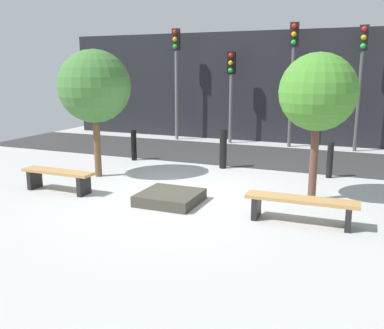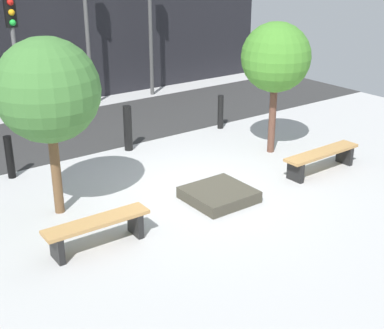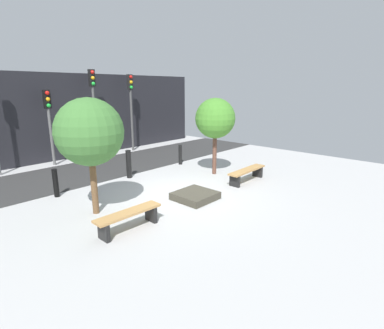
{
  "view_description": "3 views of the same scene",
  "coord_description": "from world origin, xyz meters",
  "px_view_note": "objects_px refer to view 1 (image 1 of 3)",
  "views": [
    {
      "loc": [
        3.58,
        -7.99,
        2.63
      ],
      "look_at": [
        0.19,
        0.2,
        0.67
      ],
      "focal_mm": 40.0,
      "sensor_mm": 36.0,
      "label": 1
    },
    {
      "loc": [
        -5.8,
        -7.55,
        4.4
      ],
      "look_at": [
        -0.17,
        0.13,
        0.56
      ],
      "focal_mm": 50.0,
      "sensor_mm": 36.0,
      "label": 2
    },
    {
      "loc": [
        -6.5,
        -6.29,
        3.36
      ],
      "look_at": [
        0.49,
        0.08,
        0.91
      ],
      "focal_mm": 28.0,
      "sensor_mm": 36.0,
      "label": 3
    }
  ],
  "objects_px": {
    "bench_left": "(58,176)",
    "traffic_light_mid_west": "(231,80)",
    "bollard_far_left": "(134,145)",
    "traffic_light_east": "(361,66)",
    "bench_right": "(301,205)",
    "tree_behind_right_bench": "(318,93)",
    "bollard_left": "(223,149)",
    "tree_behind_left_bench": "(94,87)",
    "traffic_light_west": "(176,65)",
    "planter_bed": "(170,197)",
    "bollard_center": "(330,160)",
    "traffic_light_mid_east": "(293,63)"
  },
  "relations": [
    {
      "from": "tree_behind_left_bench",
      "to": "traffic_light_mid_east",
      "type": "distance_m",
      "value": 7.18
    },
    {
      "from": "tree_behind_left_bench",
      "to": "traffic_light_west",
      "type": "height_order",
      "value": "traffic_light_west"
    },
    {
      "from": "planter_bed",
      "to": "traffic_light_mid_east",
      "type": "xyz_separation_m",
      "value": [
        1.08,
        7.44,
        2.74
      ]
    },
    {
      "from": "traffic_light_west",
      "to": "traffic_light_east",
      "type": "bearing_deg",
      "value": -0.0
    },
    {
      "from": "bench_right",
      "to": "tree_behind_right_bench",
      "type": "relative_size",
      "value": 0.65
    },
    {
      "from": "bollard_far_left",
      "to": "traffic_light_east",
      "type": "relative_size",
      "value": 0.22
    },
    {
      "from": "bench_left",
      "to": "planter_bed",
      "type": "height_order",
      "value": "bench_left"
    },
    {
      "from": "bench_left",
      "to": "traffic_light_east",
      "type": "height_order",
      "value": "traffic_light_east"
    },
    {
      "from": "traffic_light_east",
      "to": "traffic_light_mid_east",
      "type": "bearing_deg",
      "value": 179.99
    },
    {
      "from": "planter_bed",
      "to": "traffic_light_east",
      "type": "bearing_deg",
      "value": 66.49
    },
    {
      "from": "planter_bed",
      "to": "traffic_light_east",
      "type": "xyz_separation_m",
      "value": [
        3.24,
        7.44,
        2.64
      ]
    },
    {
      "from": "planter_bed",
      "to": "traffic_light_mid_west",
      "type": "bearing_deg",
      "value": 98.25
    },
    {
      "from": "bench_left",
      "to": "tree_behind_left_bench",
      "type": "xyz_separation_m",
      "value": [
        -0.0,
        1.52,
        1.89
      ]
    },
    {
      "from": "bench_left",
      "to": "tree_behind_right_bench",
      "type": "relative_size",
      "value": 0.58
    },
    {
      "from": "bollard_left",
      "to": "tree_behind_right_bench",
      "type": "bearing_deg",
      "value": -38.24
    },
    {
      "from": "bench_left",
      "to": "traffic_light_mid_west",
      "type": "xyz_separation_m",
      "value": [
        1.54,
        7.64,
        1.93
      ]
    },
    {
      "from": "bollard_left",
      "to": "bollard_far_left",
      "type": "bearing_deg",
      "value": 180.0
    },
    {
      "from": "bench_left",
      "to": "bollard_center",
      "type": "bearing_deg",
      "value": 34.48
    },
    {
      "from": "bench_right",
      "to": "bollard_center",
      "type": "xyz_separation_m",
      "value": [
        0.16,
        3.58,
        0.11
      ]
    },
    {
      "from": "bench_left",
      "to": "bench_right",
      "type": "relative_size",
      "value": 0.89
    },
    {
      "from": "planter_bed",
      "to": "traffic_light_mid_west",
      "type": "xyz_separation_m",
      "value": [
        -1.08,
        7.44,
        2.16
      ]
    },
    {
      "from": "bollard_far_left",
      "to": "planter_bed",
      "type": "bearing_deg",
      "value": -50.55
    },
    {
      "from": "bollard_far_left",
      "to": "traffic_light_west",
      "type": "relative_size",
      "value": 0.22
    },
    {
      "from": "bollard_far_left",
      "to": "bench_right",
      "type": "bearing_deg",
      "value": -33.54
    },
    {
      "from": "planter_bed",
      "to": "bench_right",
      "type": "bearing_deg",
      "value": -4.36
    },
    {
      "from": "bollard_far_left",
      "to": "traffic_light_east",
      "type": "height_order",
      "value": "traffic_light_east"
    },
    {
      "from": "traffic_light_west",
      "to": "bollard_far_left",
      "type": "bearing_deg",
      "value": -83.62
    },
    {
      "from": "traffic_light_west",
      "to": "tree_behind_right_bench",
      "type": "bearing_deg",
      "value": -46.28
    },
    {
      "from": "traffic_light_east",
      "to": "traffic_light_west",
      "type": "bearing_deg",
      "value": 180.0
    },
    {
      "from": "bollard_left",
      "to": "traffic_light_west",
      "type": "distance_m",
      "value": 5.67
    },
    {
      "from": "bench_left",
      "to": "traffic_light_east",
      "type": "relative_size",
      "value": 0.43
    },
    {
      "from": "bollard_left",
      "to": "bench_right",
      "type": "bearing_deg",
      "value": -53.81
    },
    {
      "from": "tree_behind_left_bench",
      "to": "traffic_light_mid_west",
      "type": "height_order",
      "value": "traffic_light_mid_west"
    },
    {
      "from": "bench_right",
      "to": "traffic_light_east",
      "type": "relative_size",
      "value": 0.48
    },
    {
      "from": "tree_behind_right_bench",
      "to": "bollard_left",
      "type": "relative_size",
      "value": 2.79
    },
    {
      "from": "tree_behind_right_bench",
      "to": "traffic_light_mid_east",
      "type": "distance_m",
      "value": 6.35
    },
    {
      "from": "bench_right",
      "to": "bollard_center",
      "type": "bearing_deg",
      "value": 86.46
    },
    {
      "from": "planter_bed",
      "to": "traffic_light_east",
      "type": "height_order",
      "value": "traffic_light_east"
    },
    {
      "from": "bollard_left",
      "to": "traffic_light_mid_west",
      "type": "bearing_deg",
      "value": 104.89
    },
    {
      "from": "traffic_light_west",
      "to": "traffic_light_east",
      "type": "distance_m",
      "value": 6.48
    },
    {
      "from": "bench_right",
      "to": "bollard_left",
      "type": "bearing_deg",
      "value": 125.25
    },
    {
      "from": "tree_behind_right_bench",
      "to": "bollard_left",
      "type": "distance_m",
      "value": 3.73
    },
    {
      "from": "planter_bed",
      "to": "tree_behind_left_bench",
      "type": "bearing_deg",
      "value": 153.33
    },
    {
      "from": "tree_behind_right_bench",
      "to": "bollard_center",
      "type": "distance_m",
      "value": 2.71
    },
    {
      "from": "bench_left",
      "to": "traffic_light_mid_east",
      "type": "xyz_separation_m",
      "value": [
        3.7,
        7.64,
        2.51
      ]
    },
    {
      "from": "tree_behind_left_bench",
      "to": "tree_behind_right_bench",
      "type": "height_order",
      "value": "tree_behind_left_bench"
    },
    {
      "from": "traffic_light_west",
      "to": "bench_right",
      "type": "bearing_deg",
      "value": -52.53
    },
    {
      "from": "traffic_light_west",
      "to": "traffic_light_mid_east",
      "type": "bearing_deg",
      "value": 0.0
    },
    {
      "from": "bollard_center",
      "to": "traffic_light_east",
      "type": "bearing_deg",
      "value": 83.62
    },
    {
      "from": "bench_right",
      "to": "traffic_light_mid_east",
      "type": "xyz_separation_m",
      "value": [
        -1.54,
        7.64,
        2.51
      ]
    }
  ]
}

